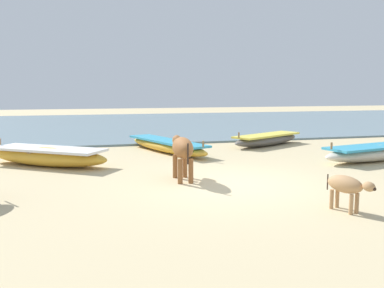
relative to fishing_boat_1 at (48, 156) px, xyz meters
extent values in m
plane|color=#CCB789|center=(4.23, -3.52, -0.28)|extent=(80.00, 80.00, 0.00)
cube|color=slate|center=(4.23, 13.53, -0.24)|extent=(60.00, 20.00, 0.08)
ellipsoid|color=gold|center=(0.00, 0.00, -0.02)|extent=(3.77, 3.12, 0.52)
cube|color=white|center=(0.00, 0.00, 0.20)|extent=(3.38, 2.83, 0.07)
cube|color=olive|center=(-0.23, 0.17, 0.12)|extent=(0.63, 0.81, 0.04)
cylinder|color=olive|center=(-1.45, 1.03, 0.34)|extent=(0.06, 0.06, 0.20)
ellipsoid|color=gold|center=(3.82, 1.67, -0.07)|extent=(2.39, 4.71, 0.42)
cube|color=#3399BF|center=(3.82, 1.67, 0.10)|extent=(2.18, 4.18, 0.07)
cube|color=olive|center=(3.94, 1.34, 0.04)|extent=(0.73, 0.36, 0.04)
cylinder|color=olive|center=(4.54, -0.36, 0.24)|extent=(0.06, 0.06, 0.20)
ellipsoid|color=beige|center=(9.85, -1.73, -0.05)|extent=(4.55, 1.87, 0.48)
cube|color=#3399BF|center=(9.85, -1.73, 0.16)|extent=(4.03, 1.74, 0.07)
cube|color=olive|center=(9.52, -1.79, 0.08)|extent=(0.29, 0.84, 0.04)
cylinder|color=olive|center=(7.85, -2.14, 0.29)|extent=(0.06, 0.06, 0.20)
ellipsoid|color=#5B5651|center=(7.97, 2.31, -0.06)|extent=(3.69, 2.53, 0.44)
cube|color=#EAD84C|center=(7.97, 2.31, 0.12)|extent=(3.29, 2.30, 0.07)
cube|color=olive|center=(7.73, 2.18, 0.06)|extent=(0.46, 0.73, 0.04)
cylinder|color=olive|center=(6.47, 1.52, 0.26)|extent=(0.06, 0.06, 0.20)
ellipsoid|color=tan|center=(5.48, -6.06, 0.21)|extent=(0.48, 0.77, 0.31)
ellipsoid|color=tan|center=(5.61, -6.52, 0.26)|extent=(0.21, 0.27, 0.17)
sphere|color=#2D2119|center=(5.64, -6.62, 0.24)|extent=(0.08, 0.08, 0.07)
cylinder|color=tan|center=(5.61, -6.24, -0.11)|extent=(0.07, 0.07, 0.36)
cylinder|color=tan|center=(5.46, -6.29, -0.11)|extent=(0.07, 0.07, 0.36)
cylinder|color=tan|center=(5.49, -5.84, -0.11)|extent=(0.07, 0.07, 0.36)
cylinder|color=tan|center=(5.34, -5.89, -0.11)|extent=(0.07, 0.07, 0.36)
cylinder|color=#2D2119|center=(5.37, -5.70, 0.18)|extent=(0.02, 0.02, 0.29)
ellipsoid|color=brown|center=(3.27, -2.89, 0.51)|extent=(0.52, 1.18, 0.51)
ellipsoid|color=brown|center=(3.31, -2.12, 0.59)|extent=(0.25, 0.39, 0.27)
sphere|color=#2D2119|center=(3.32, -1.95, 0.56)|extent=(0.11, 0.11, 0.11)
cylinder|color=brown|center=(3.16, -2.54, 0.01)|extent=(0.12, 0.12, 0.58)
cylinder|color=brown|center=(3.41, -2.56, 0.01)|extent=(0.12, 0.12, 0.58)
cylinder|color=brown|center=(3.13, -3.22, 0.01)|extent=(0.12, 0.12, 0.58)
cylinder|color=brown|center=(3.38, -3.23, 0.01)|extent=(0.12, 0.12, 0.58)
cylinder|color=#2D2119|center=(3.24, -3.50, 0.46)|extent=(0.04, 0.04, 0.47)
camera|label=1|loc=(0.97, -12.19, 1.88)|focal=37.97mm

